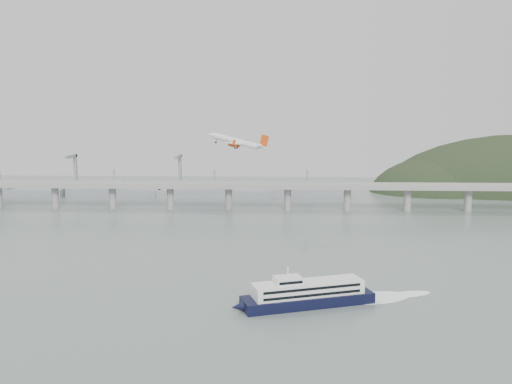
{
  "coord_description": "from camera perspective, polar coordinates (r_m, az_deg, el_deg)",
  "views": [
    {
      "loc": [
        14.35,
        -252.28,
        79.81
      ],
      "look_at": [
        0.0,
        55.0,
        36.0
      ],
      "focal_mm": 38.0,
      "sensor_mm": 36.0,
      "label": 1
    }
  ],
  "objects": [
    {
      "name": "ground",
      "position": [
        264.99,
        -0.56,
        -9.42
      ],
      "size": [
        900.0,
        900.0,
        0.0
      ],
      "primitive_type": "plane",
      "color": "slate",
      "rests_on": "ground"
    },
    {
      "name": "airliner",
      "position": [
        355.16,
        -1.95,
        5.3
      ],
      "size": [
        41.47,
        37.76,
        12.88
      ],
      "rotation": [
        0.05,
        -0.24,
        2.97
      ],
      "color": "white",
      "rests_on": "ground"
    },
    {
      "name": "distant_fleet",
      "position": [
        549.43,
        -15.34,
        0.12
      ],
      "size": [
        453.0,
        60.9,
        40.0
      ],
      "color": "gray",
      "rests_on": "ground"
    },
    {
      "name": "ferry",
      "position": [
        233.98,
        5.47,
        -10.64
      ],
      "size": [
        90.0,
        38.96,
        17.58
      ],
      "rotation": [
        0.0,
        0.0,
        0.33
      ],
      "color": "black",
      "rests_on": "ground"
    },
    {
      "name": "bridge",
      "position": [
        456.79,
        0.7,
        0.28
      ],
      "size": [
        800.0,
        22.0,
        23.9
      ],
      "color": "gray",
      "rests_on": "ground"
    }
  ]
}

